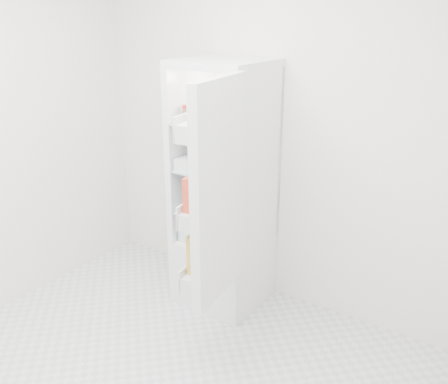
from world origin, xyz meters
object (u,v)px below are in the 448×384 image
Objects in this scene: refrigerator at (227,216)px; fridge_door at (215,196)px; red_cabbage at (235,199)px; mushroom_bowl at (213,196)px.

refrigerator is 0.84m from fridge_door.
refrigerator reaches higher than red_cabbage.
red_cabbage is (0.10, -0.05, 0.17)m from refrigerator.
red_cabbage is 0.27m from mushroom_bowl.
refrigerator is at bearing -11.00° from mushroom_bowl.
refrigerator reaches higher than mushroom_bowl.
red_cabbage is at bearing -25.11° from refrigerator.
refrigerator reaches higher than fridge_door.
fridge_door is at bearing -67.52° from red_cabbage.
red_cabbage is 1.34× the size of mushroom_bowl.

